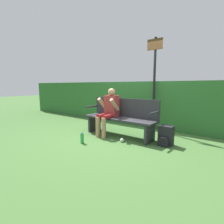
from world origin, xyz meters
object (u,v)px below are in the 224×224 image
(backpack, at_px, (166,136))
(water_bottle, at_px, (82,138))
(person_seated, at_px, (109,109))
(parked_car, at_px, (166,93))
(signpost, at_px, (154,77))
(park_bench, at_px, (121,117))

(backpack, bearing_deg, water_bottle, -145.74)
(person_seated, distance_m, water_bottle, 1.08)
(person_seated, relative_size, backpack, 2.86)
(parked_car, bearing_deg, water_bottle, -168.02)
(water_bottle, xyz_separation_m, signpost, (0.73, 2.12, 1.41))
(person_seated, xyz_separation_m, signpost, (0.69, 1.20, 0.85))
(park_bench, distance_m, person_seated, 0.36)
(park_bench, distance_m, signpost, 1.54)
(water_bottle, distance_m, parked_car, 12.96)
(park_bench, height_order, water_bottle, park_bench)
(park_bench, distance_m, water_bottle, 1.17)
(backpack, height_order, parked_car, parked_car)
(park_bench, bearing_deg, parked_car, 105.53)
(person_seated, height_order, water_bottle, person_seated)
(parked_car, bearing_deg, park_bench, -165.38)
(water_bottle, relative_size, signpost, 0.09)
(parked_car, bearing_deg, person_seated, -166.85)
(park_bench, relative_size, backpack, 4.59)
(park_bench, relative_size, parked_car, 0.43)
(water_bottle, distance_m, signpost, 2.65)
(water_bottle, xyz_separation_m, parked_car, (-2.89, 12.62, 0.49))
(signpost, height_order, parked_car, signpost)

